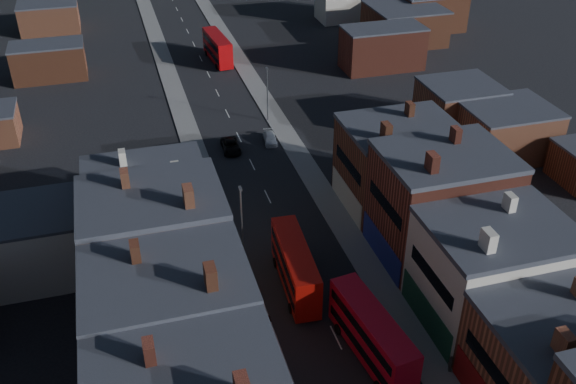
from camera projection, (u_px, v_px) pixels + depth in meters
pavement_west at (199, 164)px, 82.52m from camera, size 3.00×200.00×0.12m
pavement_east at (296, 150)px, 85.56m from camera, size 3.00×200.00×0.12m
lamp_post_2 at (242, 217)px, 64.07m from camera, size 0.25×0.70×8.12m
lamp_post_3 at (267, 91)px, 90.92m from camera, size 0.25×0.70×8.12m
bus_0 at (295, 266)px, 60.87m from camera, size 3.21×10.94×4.67m
bus_1 at (372, 335)px, 53.18m from camera, size 3.85×11.13×4.71m
bus_2 at (218, 48)px, 112.47m from camera, size 3.43×11.08×4.71m
car_2 at (231, 146)px, 85.34m from camera, size 2.42×4.95×1.35m
car_3 at (270, 138)px, 87.40m from camera, size 2.16×4.27×1.19m
ped_1 at (268, 322)px, 56.75m from camera, size 0.85×0.64×1.54m
ped_3 at (450, 364)px, 52.62m from camera, size 0.76×1.03×1.60m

